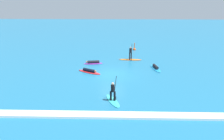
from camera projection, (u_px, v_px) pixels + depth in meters
name	position (u px, v px, depth m)	size (l,w,h in m)	color
ground_plane	(112.00, 74.00, 25.77)	(120.00, 120.00, 0.00)	#1E6B93
surfer_on_orange_board	(130.00, 56.00, 31.29)	(3.08, 0.83, 2.32)	orange
surfer_on_blue_board	(155.00, 67.00, 27.73)	(1.28, 3.25, 0.43)	#1E8CD1
surfer_on_red_board	(89.00, 71.00, 26.32)	(2.94, 2.15, 0.44)	red
surfer_on_purple_board	(93.00, 62.00, 29.63)	(2.50, 1.11, 0.44)	purple
surfer_on_teal_board	(113.00, 96.00, 19.15)	(1.59, 2.72, 2.18)	#33C6CC
marker_buoy	(134.00, 49.00, 36.89)	(0.47, 0.47, 1.28)	#E55119
wave_crest	(108.00, 115.00, 16.86)	(17.67, 0.90, 0.18)	white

